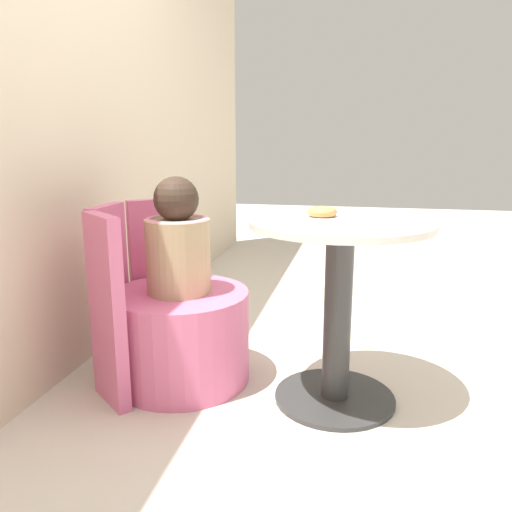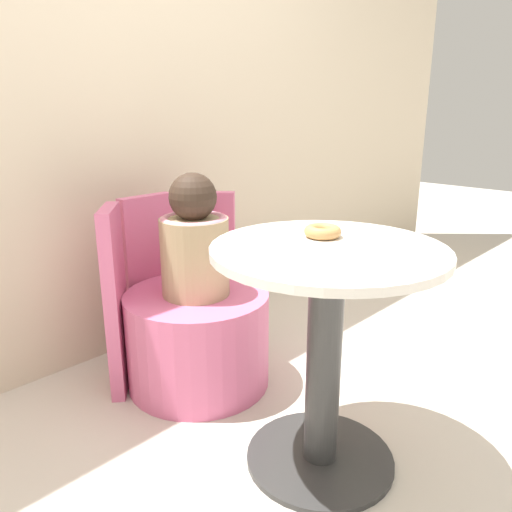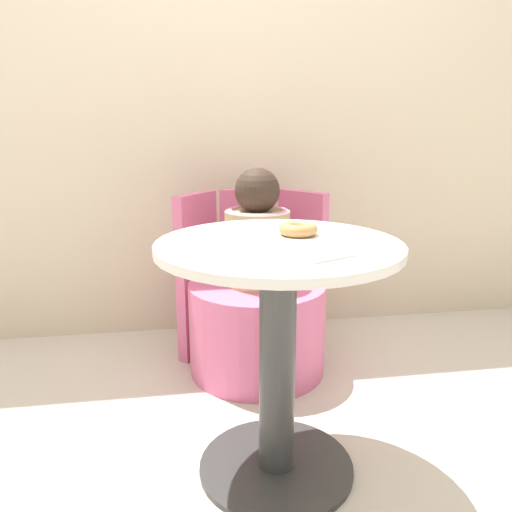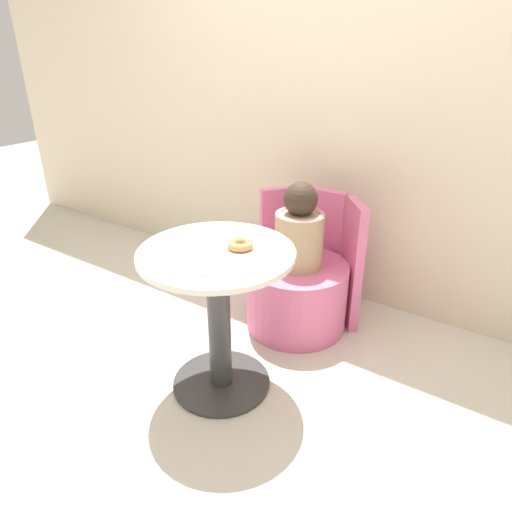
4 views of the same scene
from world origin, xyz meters
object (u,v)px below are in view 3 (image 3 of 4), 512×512
round_table (278,327)px  child_figure (257,234)px  tub_chair (257,327)px

round_table → child_figure: size_ratio=1.51×
child_figure → tub_chair: bearing=0.0°
round_table → tub_chair: 0.70m
round_table → child_figure: 0.66m
round_table → child_figure: (0.05, 0.64, 0.13)m
tub_chair → child_figure: 0.40m
round_table → child_figure: child_figure is taller
tub_chair → round_table: bearing=-94.0°
tub_chair → child_figure: size_ratio=1.21×
tub_chair → child_figure: bearing=180.0°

